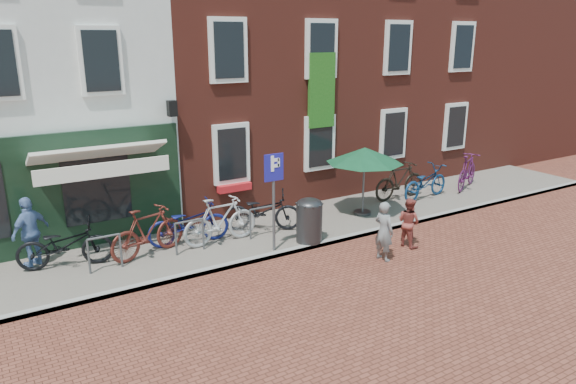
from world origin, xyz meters
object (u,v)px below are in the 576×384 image
parking_sign (274,185)px  bicycle_0 (65,245)px  bicycle_1 (148,232)px  bicycle_5 (400,181)px  bicycle_3 (220,220)px  bicycle_4 (262,211)px  boy (409,222)px  parasol (365,152)px  cafe_person (30,232)px  bicycle_7 (467,171)px  litter_bin (309,218)px  bicycle_6 (425,182)px  bicycle_2 (189,223)px  woman (384,231)px

parking_sign → bicycle_0: 4.93m
parking_sign → bicycle_1: 3.19m
parking_sign → bicycle_5: parking_sign is taller
bicycle_0 → bicycle_3: (3.61, -0.48, 0.06)m
bicycle_3 → bicycle_4: bicycle_3 is taller
parking_sign → boy: parking_sign is taller
parasol → cafe_person: parasol is taller
bicycle_3 → boy: bearing=-122.6°
bicycle_7 → boy: bearing=91.4°
litter_bin → bicycle_1: (-3.78, 1.23, -0.03)m
bicycle_1 → bicycle_6: size_ratio=0.97×
parasol → bicycle_6: bearing=3.5°
parasol → bicycle_6: size_ratio=1.08×
parking_sign → bicycle_4: 1.85m
parking_sign → bicycle_5: (5.60, 1.64, -1.06)m
bicycle_4 → bicycle_5: 5.16m
litter_bin → bicycle_4: bearing=114.7°
parasol → bicycle_7: (4.81, 0.29, -1.26)m
bicycle_3 → bicycle_6: size_ratio=0.97×
bicycle_5 → bicycle_0: bearing=89.6°
bicycle_1 → bicycle_4: (3.16, 0.11, -0.06)m
bicycle_1 → bicycle_0: bearing=63.6°
litter_bin → boy: bearing=-32.9°
litter_bin → parking_sign: size_ratio=0.50×
parasol → cafe_person: 8.89m
litter_bin → boy: 2.52m
litter_bin → bicycle_1: bearing=161.9°
bicycle_2 → bicycle_6: same height
parasol → bicycle_5: parasol is taller
litter_bin → bicycle_0: 5.80m
parasol → litter_bin: bearing=-158.7°
parking_sign → woman: 2.83m
bicycle_3 → bicycle_6: (7.24, 0.09, -0.06)m
cafe_person → bicycle_7: (13.58, -0.74, -0.22)m
parasol → bicycle_2: 5.42m
litter_bin → bicycle_2: 3.05m
cafe_person → bicycle_3: size_ratio=0.82×
parking_sign → woman: parking_sign is taller
parking_sign → bicycle_2: 2.48m
parasol → bicycle_1: (-6.34, 0.23, -1.26)m
litter_bin → bicycle_6: bearing=12.5°
woman → bicycle_7: size_ratio=0.73×
bicycle_1 → bicycle_7: same height
litter_bin → bicycle_1: litter_bin is taller
bicycle_1 → bicycle_6: 9.04m
litter_bin → bicycle_4: 1.48m
bicycle_2 → parking_sign: bearing=-126.3°
woman → bicycle_5: 4.84m
bicycle_1 → bicycle_6: bicycle_1 is taller
litter_bin → cafe_person: 6.54m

